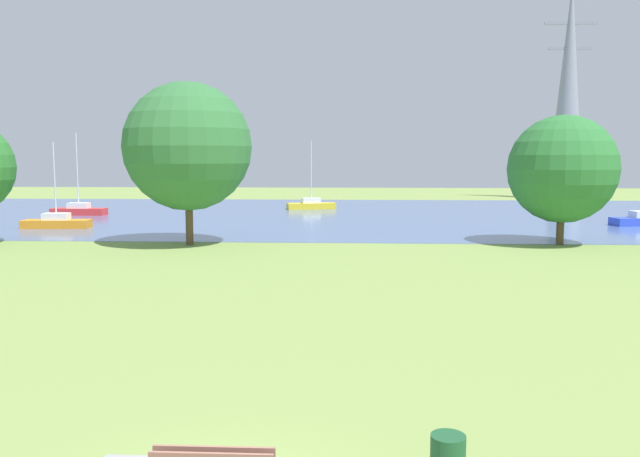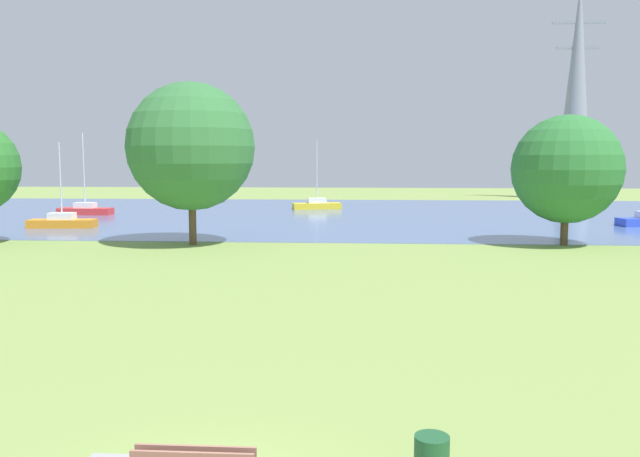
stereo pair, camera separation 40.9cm
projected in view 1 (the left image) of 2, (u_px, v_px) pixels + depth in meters
The scene contains 8 objects.
ground_plane at pixel (311, 265), 31.23m from camera, with size 160.00×160.00×0.00m, color #7F994C.
water_surface at pixel (331, 214), 59.02m from camera, with size 140.00×40.00×0.02m, color #526EA2.
sailboat_yellow at pixel (311, 205), 64.72m from camera, with size 5.02×2.67×6.81m.
sailboat_orange at pixel (57, 222), 47.30m from camera, with size 4.91×1.89×6.24m.
sailboat_red at pixel (79, 210), 58.05m from camera, with size 4.83×1.60×7.35m.
tree_east_far at pixel (188, 147), 37.74m from camera, with size 7.52×7.52×9.56m.
tree_east_near at pixel (563, 169), 37.95m from camera, with size 6.35×6.35×7.66m.
electricity_pylon at pixel (568, 90), 79.61m from camera, with size 6.40×4.40×26.81m.
Camera 1 is at (2.00, -8.79, 5.17)m, focal length 36.28 mm.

